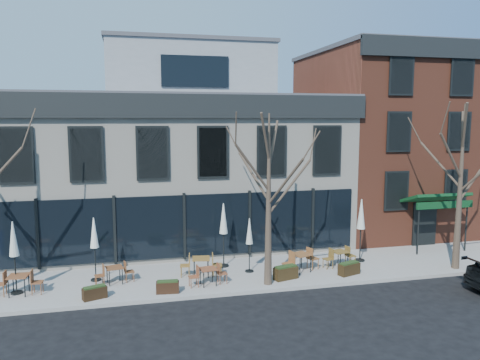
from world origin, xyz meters
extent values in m
plane|color=black|center=(0.00, 0.00, 0.00)|extent=(120.00, 120.00, 0.00)
cube|color=gray|center=(3.25, -2.15, 0.07)|extent=(33.50, 4.70, 0.15)
cube|color=silver|center=(0.00, 5.00, 4.00)|extent=(18.00, 10.00, 8.00)
cube|color=#47474C|center=(0.00, 5.00, 8.05)|extent=(18.30, 10.30, 0.30)
cube|color=black|center=(0.00, -0.12, 7.55)|extent=(18.30, 0.25, 1.10)
cube|color=black|center=(0.00, -0.06, 1.90)|extent=(17.20, 0.12, 3.00)
cube|color=gray|center=(1.00, 6.00, 9.60)|extent=(9.00, 6.50, 3.00)
cube|color=brown|center=(13.00, 5.00, 5.50)|extent=(8.00, 10.00, 11.00)
cube|color=#47474C|center=(13.00, 5.00, 11.05)|extent=(8.20, 10.20, 0.25)
cube|color=black|center=(13.00, -0.12, 10.60)|extent=(8.20, 0.25, 1.00)
cube|color=#0C3718|center=(13.00, -0.85, 2.90)|extent=(3.20, 1.66, 0.67)
cube|color=black|center=(13.00, -0.05, 1.25)|extent=(1.40, 0.10, 2.50)
cone|color=#382B21|center=(3.00, -3.90, 3.67)|extent=(0.34, 0.34, 7.04)
cylinder|color=#382B21|center=(3.95, -3.73, 4.18)|extent=(2.00, 0.46, 2.21)
cylinder|color=#382B21|center=(2.60, -3.04, 4.59)|extent=(0.93, 1.84, 1.91)
cylinder|color=#382B21|center=(2.25, -4.17, 5.04)|extent=(1.61, 0.68, 1.97)
cylinder|color=#382B21|center=(3.40, -4.76, 4.51)|extent=(0.93, 1.83, 2.03)
cone|color=#382B21|center=(12.00, -3.90, 3.89)|extent=(0.34, 0.34, 7.48)
cylinder|color=#382B21|center=(13.01, -3.72, 4.43)|extent=(2.12, 0.48, 2.35)
cylinder|color=#382B21|center=(11.57, -2.99, 4.86)|extent=(0.98, 1.94, 2.03)
cylinder|color=#382B21|center=(11.20, -4.19, 5.35)|extent=(1.71, 0.71, 2.09)
cube|color=brown|center=(-6.79, -2.80, 0.91)|extent=(0.78, 0.78, 0.04)
cylinder|color=black|center=(-7.10, -3.07, 0.53)|extent=(0.04, 0.04, 0.75)
cylinder|color=black|center=(-6.51, -3.11, 0.53)|extent=(0.04, 0.04, 0.75)
cylinder|color=black|center=(-7.06, -2.49, 0.53)|extent=(0.04, 0.04, 0.75)
cylinder|color=black|center=(-6.48, -2.53, 0.53)|extent=(0.04, 0.04, 0.75)
cube|color=brown|center=(-3.19, -2.35, 0.84)|extent=(0.78, 0.78, 0.04)
cylinder|color=black|center=(-3.39, -2.67, 0.49)|extent=(0.04, 0.04, 0.68)
cylinder|color=black|center=(-2.88, -2.56, 0.49)|extent=(0.04, 0.04, 0.68)
cylinder|color=black|center=(-3.51, -2.15, 0.49)|extent=(0.04, 0.04, 0.68)
cylinder|color=black|center=(-2.99, -2.04, 0.49)|extent=(0.04, 0.04, 0.68)
cube|color=brown|center=(0.56, -3.45, 0.84)|extent=(0.74, 0.74, 0.04)
cylinder|color=black|center=(0.33, -3.74, 0.49)|extent=(0.04, 0.04, 0.68)
cylinder|color=black|center=(0.86, -3.68, 0.49)|extent=(0.04, 0.04, 0.68)
cylinder|color=black|center=(0.27, -3.22, 0.49)|extent=(0.04, 0.04, 0.68)
cylinder|color=black|center=(0.79, -3.15, 0.49)|extent=(0.04, 0.04, 0.68)
cube|color=brown|center=(0.46, -2.24, 0.93)|extent=(0.85, 0.85, 0.04)
cylinder|color=black|center=(0.12, -2.50, 0.54)|extent=(0.04, 0.04, 0.77)
cylinder|color=black|center=(0.71, -2.58, 0.54)|extent=(0.04, 0.04, 0.77)
cylinder|color=black|center=(0.20, -1.90, 0.54)|extent=(0.04, 0.04, 0.77)
cylinder|color=black|center=(0.80, -1.99, 0.54)|extent=(0.04, 0.04, 0.77)
cube|color=brown|center=(4.89, -2.73, 0.95)|extent=(0.98, 0.98, 0.04)
cylinder|color=black|center=(4.71, -3.12, 0.55)|extent=(0.04, 0.04, 0.79)
cylinder|color=black|center=(5.28, -2.92, 0.55)|extent=(0.04, 0.04, 0.79)
cylinder|color=black|center=(4.50, -2.54, 0.55)|extent=(0.04, 0.04, 0.79)
cylinder|color=black|center=(5.08, -2.34, 0.55)|extent=(0.04, 0.04, 0.79)
cube|color=brown|center=(6.89, -2.45, 0.86)|extent=(0.81, 0.81, 0.04)
cylinder|color=black|center=(6.68, -2.77, 0.50)|extent=(0.04, 0.04, 0.70)
cylinder|color=black|center=(7.22, -2.66, 0.50)|extent=(0.04, 0.04, 0.70)
cylinder|color=black|center=(6.57, -2.23, 0.50)|extent=(0.04, 0.04, 0.70)
cylinder|color=black|center=(7.11, -2.13, 0.50)|extent=(0.04, 0.04, 0.70)
cylinder|color=black|center=(-6.92, -2.63, 0.18)|extent=(0.46, 0.46, 0.06)
cylinder|color=black|center=(-6.92, -2.63, 1.30)|extent=(0.05, 0.05, 2.31)
cone|color=beige|center=(-6.92, -2.63, 2.35)|extent=(0.38, 0.38, 1.36)
cylinder|color=black|center=(-3.98, -1.79, 0.18)|extent=(0.44, 0.44, 0.06)
cylinder|color=black|center=(-3.98, -1.79, 1.24)|extent=(0.05, 0.05, 2.18)
cone|color=white|center=(-3.98, -1.79, 2.23)|extent=(0.36, 0.36, 1.29)
cylinder|color=black|center=(1.68, -1.17, 0.18)|extent=(0.48, 0.48, 0.07)
cylinder|color=black|center=(1.68, -1.17, 1.34)|extent=(0.05, 0.05, 2.39)
cone|color=silver|center=(1.68, -1.17, 2.43)|extent=(0.39, 0.39, 1.41)
cylinder|color=black|center=(2.64, -2.20, 0.18)|extent=(0.39, 0.39, 0.05)
cylinder|color=black|center=(2.64, -2.20, 1.13)|extent=(0.04, 0.04, 1.96)
cone|color=beige|center=(2.64, -2.20, 2.02)|extent=(0.32, 0.32, 1.16)
cylinder|color=black|center=(8.24, -1.88, 0.18)|extent=(0.48, 0.48, 0.07)
cylinder|color=black|center=(8.24, -1.88, 1.36)|extent=(0.05, 0.05, 2.42)
cone|color=silver|center=(8.24, -1.88, 2.46)|extent=(0.40, 0.40, 1.43)
cube|color=black|center=(-3.89, -3.91, 0.37)|extent=(0.96, 0.65, 0.45)
cube|color=#1E3314|center=(-3.89, -3.91, 0.61)|extent=(0.85, 0.55, 0.07)
cube|color=black|center=(-1.14, -3.94, 0.37)|extent=(0.92, 0.45, 0.45)
cube|color=#1E3314|center=(-1.14, -3.94, 0.61)|extent=(0.83, 0.37, 0.07)
cube|color=#2E210F|center=(3.91, -3.50, 0.41)|extent=(1.12, 0.69, 0.53)
cube|color=#1E3314|center=(3.91, -3.50, 0.70)|extent=(1.00, 0.58, 0.08)
cube|color=black|center=(6.82, -3.59, 0.40)|extent=(1.08, 0.70, 0.50)
cube|color=#1E3314|center=(6.82, -3.59, 0.67)|extent=(0.96, 0.60, 0.08)
camera|label=1|loc=(-2.48, -21.82, 6.95)|focal=35.00mm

